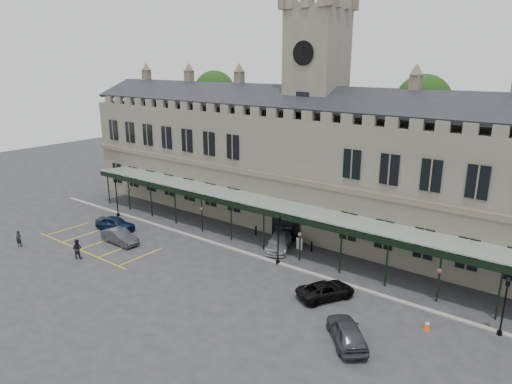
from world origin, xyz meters
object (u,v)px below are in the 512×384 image
Objects in this scene: lamp_post_left at (116,193)px; clock_tower at (315,103)px; station_building at (313,167)px; car_taxi at (279,242)px; sign_board at (299,244)px; person_b at (77,249)px; lamp_post_right at (505,301)px; traffic_cone at (427,325)px; car_left_a at (115,224)px; lamp_post_mid at (278,235)px; car_van at (326,290)px; person_a at (19,239)px; car_right_a at (347,332)px; car_left_b at (120,236)px.

clock_tower is at bearing 29.92° from lamp_post_left.
car_taxi is at bearing -82.51° from station_building.
lamp_post_left is 4.13× the size of sign_board.
sign_board is at bearing -68.37° from clock_tower.
person_b is at bearing -120.98° from station_building.
lamp_post_right is 19.91m from car_taxi.
traffic_cone is 0.15× the size of car_taxi.
clock_tower is at bearing 73.24° from car_taxi.
lamp_post_right reaches higher than car_left_a.
lamp_post_mid is 1.04× the size of car_van.
lamp_post_left is 20.62m from car_taxi.
clock_tower is 24.68m from traffic_cone.
station_building is 83.55× the size of traffic_cone.
person_b reaches higher than person_a.
station_building is 21.74m from car_left_a.
car_taxi is (-19.60, 3.01, -1.78)m from lamp_post_right.
car_right_a is (-7.60, -6.87, -1.72)m from lamp_post_right.
station_building is 6.64m from clock_tower.
lamp_post_left is at bearing 56.00° from car_left_b.
clock_tower is 32.01m from person_a.
car_left_b is 2.35× the size of person_b.
car_right_a reaches higher than car_left_a.
car_left_a is at bearing -138.11° from station_building.
clock_tower is 14.45m from sign_board.
station_building is 22.53m from car_right_a.
lamp_post_mid is at bearing 1.36° from lamp_post_left.
lamp_post_left is at bearing 165.31° from car_taxi.
sign_board is (2.64, -6.66, -12.55)m from clock_tower.
car_left_b is at bearing -35.19° from lamp_post_left.
car_left_a is at bearing -174.66° from lamp_post_right.
car_van is (24.76, 0.79, -0.13)m from car_left_a.
lamp_post_right reaches higher than car_right_a.
car_van is (28.38, -2.23, -2.18)m from lamp_post_left.
person_b reaches higher than car_left_b.
person_b is at bearing -164.77° from car_left_a.
car_left_b is at bearing -131.48° from car_left_a.
car_right_a is at bearing -53.38° from station_building.
lamp_post_right is at bearing 179.90° from car_right_a.
lamp_post_left is 2.56× the size of person_b.
car_taxi is at bearing -80.76° from car_left_a.
car_van is at bearing -99.99° from car_left_a.
person_b is (-12.30, -20.49, -5.54)m from station_building.
lamp_post_mid is 17.76m from lamp_post_right.
car_left_b is at bearing -119.64° from person_b.
station_building is 9.22m from sign_board.
lamp_post_right is 5.85× the size of traffic_cone.
lamp_post_left is at bearing 63.61° from person_a.
lamp_post_left is 11.56m from person_a.
clock_tower reaches higher than car_left_a.
lamp_post_right is at bearing -137.56° from car_van.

